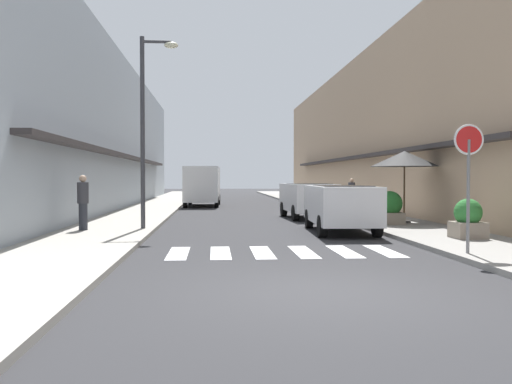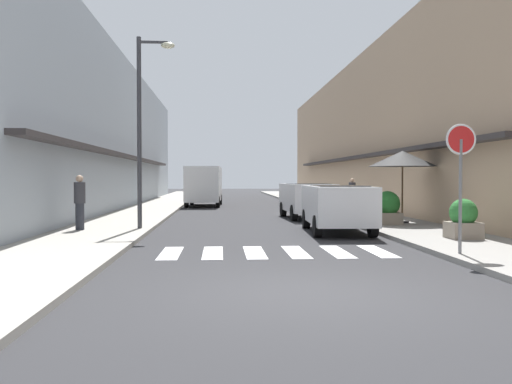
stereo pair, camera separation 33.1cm
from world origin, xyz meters
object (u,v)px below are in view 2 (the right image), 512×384
Objects in this scene: round_street_sign at (461,154)px; planter_corner at (463,220)px; pedestrian_walking_near at (80,201)px; parked_car_mid at (307,197)px; delivery_van at (204,183)px; pedestrian_walking_far at (352,193)px; planter_midblock at (387,208)px; parked_car_near at (337,203)px; street_lamp at (145,113)px; cafe_umbrella at (402,159)px.

round_street_sign is 2.60× the size of planter_corner.
pedestrian_walking_near is (-9.30, 5.86, -1.20)m from round_street_sign.
parked_car_mid is at bearing -42.36° from pedestrian_walking_near.
parked_car_mid reaches higher than planter_corner.
delivery_van is 3.51× the size of pedestrian_walking_far.
delivery_van is at bearing 113.78° from parked_car_mid.
delivery_van is at bearing 114.14° from planter_midblock.
parked_car_near and parked_car_mid have the same top height.
delivery_van is at bearing 105.67° from parked_car_near.
round_street_sign is 1.75× the size of pedestrian_walking_far.
parked_car_near is 4.00m from planter_corner.
parked_car_mid is 0.68× the size of street_lamp.
pedestrian_walking_near is (-1.91, -0.47, -2.73)m from street_lamp.
planter_midblock is at bearing -70.80° from pedestrian_walking_near.
planter_corner is (7.31, -19.30, -0.80)m from delivery_van.
cafe_umbrella reaches higher than pedestrian_walking_far.
round_street_sign is 7.42m from planter_midblock.
delivery_van is 22.89m from round_street_sign.
parked_car_mid is at bearing -66.22° from delivery_van.
parked_car_mid is 9.80m from pedestrian_walking_near.
parked_car_near is 10.72m from pedestrian_walking_far.
round_street_sign is 9.84m from street_lamp.
planter_midblock is at bearing -139.76° from cafe_umbrella.
street_lamp is at bearing 157.82° from planter_corner.
round_street_sign is at bearing -95.28° from planter_midblock.
round_street_sign reaches higher than pedestrian_walking_far.
cafe_umbrella is 5.36m from planter_corner.
pedestrian_walking_near is at bearing -172.18° from planter_midblock.
street_lamp reaches higher than parked_car_mid.
cafe_umbrella reaches higher than delivery_van.
round_street_sign is 2.39× the size of planter_midblock.
cafe_umbrella is at bearing 152.41° from pedestrian_walking_far.
parked_car_near reaches higher than planter_corner.
parked_car_near is 0.74× the size of street_lamp.
cafe_umbrella is (7.38, -14.24, 0.96)m from delivery_van.
pedestrian_walking_near is at bearing 106.72° from pedestrian_walking_far.
cafe_umbrella is at bearing -62.62° from delivery_van.
cafe_umbrella is (8.77, 1.51, -1.37)m from street_lamp.
delivery_van is 5.24× the size of planter_corner.
street_lamp reaches higher than parked_car_near.
pedestrian_walking_near is (-10.68, -1.98, -1.37)m from cafe_umbrella.
planter_midblock is (-0.72, -0.61, -1.70)m from cafe_umbrella.
pedestrian_walking_near reaches higher than planter_corner.
pedestrian_walking_far is at bearing 47.23° from street_lamp.
parked_car_near is 6.65m from street_lamp.
pedestrian_walking_far is at bearing -35.58° from pedestrian_walking_near.
parked_car_mid is 8.50m from street_lamp.
cafe_umbrella is at bearing -68.14° from pedestrian_walking_near.
round_street_sign is at bearing 148.08° from pedestrian_walking_far.
parked_car_mid is 1.61× the size of cafe_umbrella.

